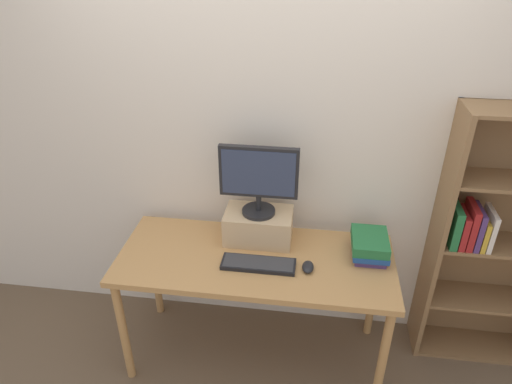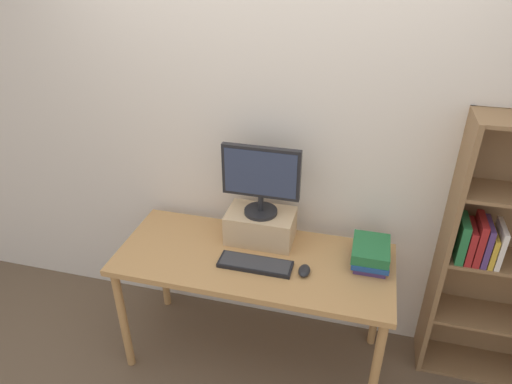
# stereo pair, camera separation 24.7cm
# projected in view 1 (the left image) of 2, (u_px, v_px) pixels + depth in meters

# --- Properties ---
(ground_plane) EXTENTS (12.00, 12.00, 0.00)m
(ground_plane) POSITION_uv_depth(u_px,v_px,m) (255.00, 352.00, 2.99)
(ground_plane) COLOR brown
(back_wall) EXTENTS (7.00, 0.08, 2.60)m
(back_wall) POSITION_uv_depth(u_px,v_px,m) (265.00, 143.00, 2.71)
(back_wall) COLOR beige
(back_wall) RESTS_ON ground_plane
(desk) EXTENTS (1.57, 0.66, 0.78)m
(desk) POSITION_uv_depth(u_px,v_px,m) (255.00, 269.00, 2.64)
(desk) COLOR #B7844C
(desk) RESTS_ON ground_plane
(bookshelf_unit) EXTENTS (0.81, 0.28, 1.64)m
(bookshelf_unit) POSITION_uv_depth(u_px,v_px,m) (500.00, 240.00, 2.64)
(bookshelf_unit) COLOR olive
(bookshelf_unit) RESTS_ON ground_plane
(riser_box) EXTENTS (0.40, 0.25, 0.19)m
(riser_box) POSITION_uv_depth(u_px,v_px,m) (259.00, 226.00, 2.71)
(riser_box) COLOR tan
(riser_box) RESTS_ON desk
(computer_monitor) EXTENTS (0.45, 0.19, 0.42)m
(computer_monitor) POSITION_uv_depth(u_px,v_px,m) (259.00, 178.00, 2.55)
(computer_monitor) COLOR black
(computer_monitor) RESTS_ON riser_box
(keyboard) EXTENTS (0.41, 0.14, 0.02)m
(keyboard) POSITION_uv_depth(u_px,v_px,m) (258.00, 264.00, 2.53)
(keyboard) COLOR black
(keyboard) RESTS_ON desk
(computer_mouse) EXTENTS (0.06, 0.10, 0.04)m
(computer_mouse) POSITION_uv_depth(u_px,v_px,m) (308.00, 267.00, 2.50)
(computer_mouse) COLOR black
(computer_mouse) RESTS_ON desk
(book_stack) EXTENTS (0.20, 0.27, 0.13)m
(book_stack) POSITION_uv_depth(u_px,v_px,m) (370.00, 246.00, 2.58)
(book_stack) COLOR #4C336B
(book_stack) RESTS_ON desk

